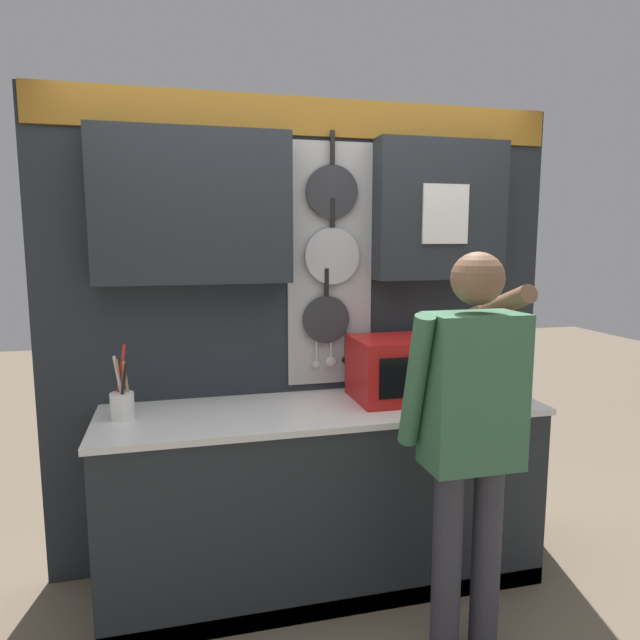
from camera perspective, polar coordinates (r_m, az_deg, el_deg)
ground_plane at (r=3.22m, az=0.37°, el=-24.51°), size 14.00×14.00×0.00m
base_cabinet_counter at (r=3.00m, az=0.39°, el=-17.16°), size 2.16×0.65×0.92m
back_wall_unit at (r=3.00m, az=-1.14°, el=4.09°), size 2.73×0.22×2.45m
microwave at (r=2.95m, az=8.02°, el=-4.82°), size 0.48×0.38×0.32m
knife_block at (r=3.18m, az=16.21°, el=-5.30°), size 0.13×0.16×0.26m
utensil_crock at (r=2.78m, az=-19.18°, el=-7.74°), size 0.11×0.11×0.34m
person at (r=2.40m, az=14.81°, el=-9.86°), size 0.54×0.65×1.69m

